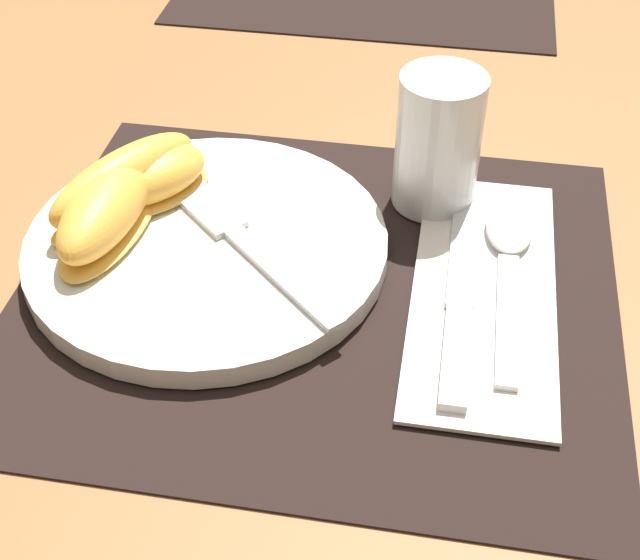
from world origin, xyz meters
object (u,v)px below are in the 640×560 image
at_px(fork, 239,237).
at_px(citrus_wedge_0, 148,178).
at_px(juice_glass, 437,149).
at_px(citrus_wedge_2, 108,207).
at_px(plate, 207,246).
at_px(spoon, 509,249).
at_px(citrus_wedge_1, 125,183).
at_px(knife, 461,291).

distance_m(fork, citrus_wedge_0, 0.09).
xyz_separation_m(fork, citrus_wedge_0, (-0.08, 0.04, 0.01)).
relative_size(juice_glass, fork, 0.67).
xyz_separation_m(citrus_wedge_0, citrus_wedge_2, (-0.01, -0.04, 0.00)).
bearing_deg(plate, spoon, 8.92).
distance_m(citrus_wedge_0, citrus_wedge_1, 0.02).
height_order(fork, citrus_wedge_0, citrus_wedge_0).
height_order(plate, knife, plate).
xyz_separation_m(juice_glass, knife, (0.03, -0.11, -0.04)).
relative_size(knife, citrus_wedge_1, 1.60).
relative_size(juice_glass, citrus_wedge_2, 0.77).
relative_size(citrus_wedge_1, citrus_wedge_2, 1.02).
bearing_deg(knife, citrus_wedge_2, 176.74).
relative_size(spoon, citrus_wedge_0, 1.74).
relative_size(plate, citrus_wedge_1, 1.85).
relative_size(knife, citrus_wedge_0, 2.06).
height_order(knife, citrus_wedge_0, citrus_wedge_0).
bearing_deg(citrus_wedge_1, fork, -16.14).
xyz_separation_m(spoon, citrus_wedge_2, (-0.27, -0.03, 0.03)).
height_order(knife, spoon, spoon).
bearing_deg(spoon, citrus_wedge_1, -178.77).
bearing_deg(fork, plate, -177.31).
bearing_deg(spoon, plate, -171.08).
relative_size(citrus_wedge_0, citrus_wedge_1, 0.78).
bearing_deg(spoon, fork, -170.31).
distance_m(juice_glass, spoon, 0.09).
height_order(fork, citrus_wedge_2, citrus_wedge_2).
relative_size(juice_glass, spoon, 0.56).
distance_m(knife, citrus_wedge_0, 0.24).
xyz_separation_m(plate, spoon, (0.21, 0.03, -0.00)).
xyz_separation_m(knife, fork, (-0.15, 0.02, 0.01)).
relative_size(fork, citrus_wedge_2, 1.14).
distance_m(spoon, citrus_wedge_1, 0.27).
distance_m(citrus_wedge_1, citrus_wedge_2, 0.03).
relative_size(knife, fork, 1.42).
distance_m(knife, spoon, 0.06).
bearing_deg(citrus_wedge_1, plate, -22.23).
xyz_separation_m(citrus_wedge_1, citrus_wedge_2, (-0.00, -0.03, -0.00)).
distance_m(plate, citrus_wedge_1, 0.08).
height_order(juice_glass, fork, juice_glass).
height_order(spoon, citrus_wedge_2, citrus_wedge_2).
height_order(juice_glass, citrus_wedge_1, juice_glass).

